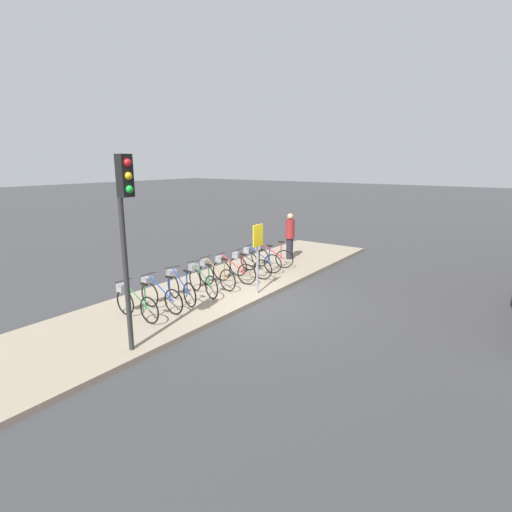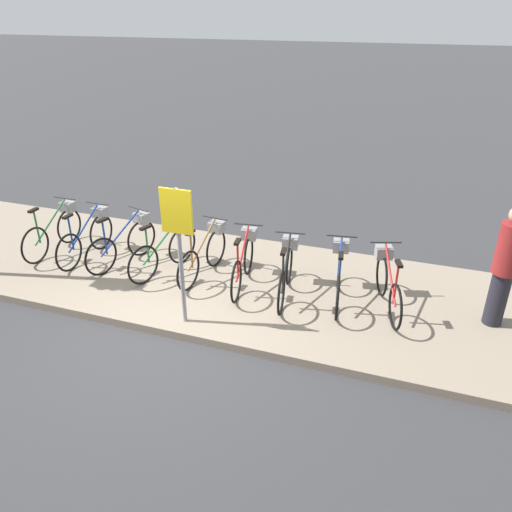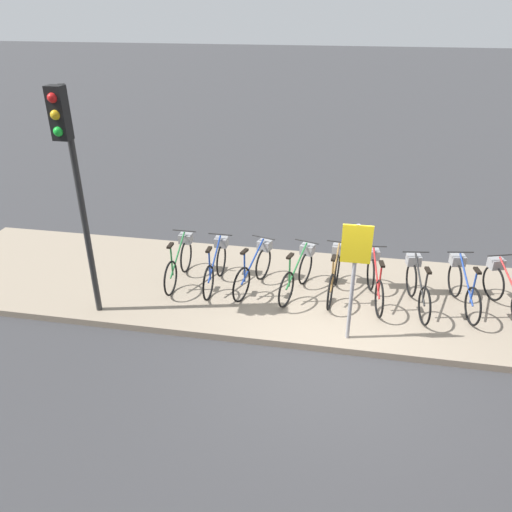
# 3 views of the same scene
# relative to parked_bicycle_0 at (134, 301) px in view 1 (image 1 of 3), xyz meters

# --- Properties ---
(ground_plane) EXTENTS (120.00, 120.00, 0.00)m
(ground_plane) POSITION_rel_parked_bicycle_0_xyz_m (2.92, -1.62, -0.54)
(ground_plane) COLOR #38383A
(sidewalk) EXTENTS (15.63, 3.24, 0.12)m
(sidewalk) POSITION_rel_parked_bicycle_0_xyz_m (2.92, 0.01, -0.48)
(sidewalk) COLOR gray
(sidewalk) RESTS_ON ground_plane
(parked_bicycle_0) EXTENTS (0.46, 1.54, 0.95)m
(parked_bicycle_0) POSITION_rel_parked_bicycle_0_xyz_m (0.00, 0.00, 0.00)
(parked_bicycle_0) COLOR black
(parked_bicycle_0) RESTS_ON sidewalk
(parked_bicycle_1) EXTENTS (0.46, 1.54, 0.95)m
(parked_bicycle_1) POSITION_rel_parked_bicycle_0_xyz_m (0.72, -0.04, 0.00)
(parked_bicycle_1) COLOR black
(parked_bicycle_1) RESTS_ON sidewalk
(parked_bicycle_2) EXTENTS (0.58, 1.49, 0.95)m
(parked_bicycle_2) POSITION_rel_parked_bicycle_0_xyz_m (1.45, -0.01, 0.00)
(parked_bicycle_2) COLOR black
(parked_bicycle_2) RESTS_ON sidewalk
(parked_bicycle_3) EXTENTS (0.59, 1.48, 0.95)m
(parked_bicycle_3) POSITION_rel_parked_bicycle_0_xyz_m (2.26, -0.04, 0.00)
(parked_bicycle_3) COLOR black
(parked_bicycle_3) RESTS_ON sidewalk
(parked_bicycle_4) EXTENTS (0.46, 1.53, 0.95)m
(parked_bicycle_4) POSITION_rel_parked_bicycle_0_xyz_m (2.91, 0.04, 0.00)
(parked_bicycle_4) COLOR black
(parked_bicycle_4) RESTS_ON sidewalk
(parked_bicycle_5) EXTENTS (0.46, 1.53, 0.95)m
(parked_bicycle_5) POSITION_rel_parked_bicycle_0_xyz_m (3.61, -0.04, 0.00)
(parked_bicycle_5) COLOR black
(parked_bicycle_5) RESTS_ON sidewalk
(parked_bicycle_6) EXTENTS (0.46, 1.53, 0.95)m
(parked_bicycle_6) POSITION_rel_parked_bicycle_0_xyz_m (4.33, -0.13, 0.00)
(parked_bicycle_6) COLOR black
(parked_bicycle_6) RESTS_ON sidewalk
(parked_bicycle_7) EXTENTS (0.46, 1.52, 0.95)m
(parked_bicycle_7) POSITION_rel_parked_bicycle_0_xyz_m (5.11, 0.00, 0.00)
(parked_bicycle_7) COLOR black
(parked_bicycle_7) RESTS_ON sidewalk
(parked_bicycle_8) EXTENTS (0.62, 1.47, 0.95)m
(parked_bicycle_8) POSITION_rel_parked_bicycle_0_xyz_m (5.81, 0.01, 0.00)
(parked_bicycle_8) COLOR black
(parked_bicycle_8) RESTS_ON sidewalk
(pedestrian) EXTENTS (0.34, 0.34, 1.74)m
(pedestrian) POSITION_rel_parked_bicycle_0_xyz_m (7.29, 0.05, 0.50)
(pedestrian) COLOR #23232D
(pedestrian) RESTS_ON sidewalk
(traffic_light) EXTENTS (0.24, 0.40, 3.77)m
(traffic_light) POSITION_rel_parked_bicycle_0_xyz_m (-1.08, -1.37, 2.28)
(traffic_light) COLOR #2D2D2D
(traffic_light) RESTS_ON sidewalk
(sign_post) EXTENTS (0.44, 0.07, 1.97)m
(sign_post) POSITION_rel_parked_bicycle_0_xyz_m (3.19, -1.33, 0.92)
(sign_post) COLOR #99999E
(sign_post) RESTS_ON sidewalk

